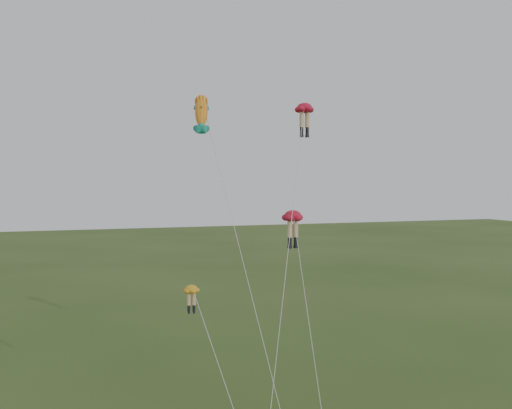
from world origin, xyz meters
name	(u,v)px	position (x,y,z in m)	size (l,w,h in m)	color
legs_kite_red_high	(304,114)	(7.49, 10.62, 19.28)	(9.06, 14.21, 20.15)	#B11229
legs_kite_red_mid	(293,221)	(5.26, 7.50, 11.48)	(3.43, 11.29, 12.21)	#B11229
legs_kite_yellow	(194,299)	(-3.17, 1.67, 7.73)	(2.68, 4.96, 8.48)	orange
fish_kite	(202,113)	(-1.62, 5.89, 18.43)	(3.74, 8.74, 19.88)	gold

